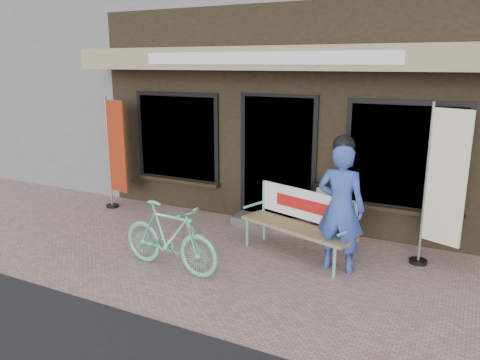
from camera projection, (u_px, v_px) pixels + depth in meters
The scene contains 9 objects.
ground at pixel (220, 267), 6.34m from camera, with size 70.00×70.00×0.00m, color tan.
storefront at pixel (333, 48), 9.90m from camera, with size 7.00×6.77×6.00m.
neighbor_left_near at pixel (63, 45), 14.06m from camera, with size 10.00×7.00×6.40m, color slate.
bench at pixel (301, 218), 6.60m from camera, with size 1.78×0.94×0.94m.
person at pixel (341, 205), 6.04m from camera, with size 0.63×0.42×1.82m.
bicycle at pixel (170, 237), 6.14m from camera, with size 0.43×1.53×0.92m, color #66C89D.
nobori_red at pixel (116, 153), 8.56m from camera, with size 0.63×0.27×2.11m.
nobori_cream at pixel (442, 186), 6.01m from camera, with size 0.65×0.36×2.21m.
menu_stand at pixel (327, 207), 7.53m from camera, with size 0.41×0.23×0.83m.
Camera 1 is at (2.91, -5.10, 2.68)m, focal length 35.00 mm.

